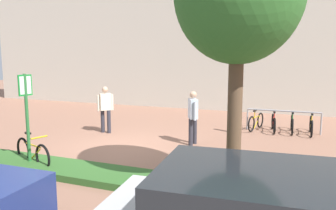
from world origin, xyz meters
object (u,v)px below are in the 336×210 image
(parking_sign_post, at_px, (26,107))
(person_casual_tan, at_px, (193,114))
(bike_at_sign, at_px, (33,153))
(bollard_steel, at_px, (233,121))
(person_shirt_blue, at_px, (105,106))
(bike_rack_cluster, at_px, (283,123))

(parking_sign_post, distance_m, person_casual_tan, 4.85)
(bike_at_sign, height_order, bollard_steel, bollard_steel)
(person_shirt_blue, bearing_deg, bike_at_sign, -86.10)
(parking_sign_post, relative_size, bike_rack_cluster, 0.89)
(bollard_steel, bearing_deg, parking_sign_post, -125.78)
(parking_sign_post, bearing_deg, bike_rack_cluster, 47.93)
(bike_at_sign, bearing_deg, person_shirt_blue, 93.90)
(bike_rack_cluster, bearing_deg, person_shirt_blue, -157.85)
(parking_sign_post, xyz_separation_m, person_shirt_blue, (-0.27, 4.00, -0.57))
(bike_at_sign, bearing_deg, bollard_steel, 53.71)
(bollard_steel, height_order, person_casual_tan, person_casual_tan)
(bollard_steel, bearing_deg, person_shirt_blue, -158.52)
(parking_sign_post, relative_size, bike_at_sign, 1.47)
(parking_sign_post, height_order, person_shirt_blue, parking_sign_post)
(bike_rack_cluster, distance_m, person_shirt_blue, 6.64)
(parking_sign_post, distance_m, bike_rack_cluster, 8.82)
(bike_at_sign, xyz_separation_m, person_casual_tan, (3.22, 3.47, 0.63))
(bike_at_sign, distance_m, bike_rack_cluster, 8.66)
(bike_at_sign, bearing_deg, person_casual_tan, 47.11)
(bike_rack_cluster, xyz_separation_m, bollard_steel, (-1.73, -0.76, 0.10))
(bollard_steel, xyz_separation_m, person_casual_tan, (-0.90, -2.15, 0.53))
(bollard_steel, xyz_separation_m, person_shirt_blue, (-4.39, -1.73, 0.53))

